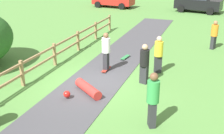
% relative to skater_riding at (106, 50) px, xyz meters
% --- Properties ---
extents(ground_plane, '(60.00, 60.00, 0.00)m').
position_rel_skater_riding_xyz_m(ground_plane, '(-0.01, -1.40, -1.02)').
color(ground_plane, '#568E42').
extents(asphalt_path, '(2.40, 28.00, 0.02)m').
position_rel_skater_riding_xyz_m(asphalt_path, '(-0.01, -1.40, -1.01)').
color(asphalt_path, '#47474C').
rests_on(asphalt_path, ground_plane).
extents(wooden_fence, '(0.12, 18.12, 1.10)m').
position_rel_skater_riding_xyz_m(wooden_fence, '(-2.61, -1.40, -0.35)').
color(wooden_fence, '#997A51').
rests_on(wooden_fence, ground_plane).
extents(skater_riding, '(0.38, 0.80, 1.79)m').
position_rel_skater_riding_xyz_m(skater_riding, '(0.00, 0.00, 0.00)').
color(skater_riding, '#B23326').
rests_on(skater_riding, asphalt_path).
extents(skater_fallen, '(1.43, 1.44, 0.36)m').
position_rel_skater_riding_xyz_m(skater_fallen, '(0.14, -2.50, -0.82)').
color(skater_fallen, red).
rests_on(skater_fallen, asphalt_path).
extents(skateboard_loose, '(0.31, 0.82, 0.08)m').
position_rel_skater_riding_xyz_m(skateboard_loose, '(0.32, 1.95, -0.93)').
color(skateboard_loose, '#338C4C').
rests_on(skateboard_loose, asphalt_path).
extents(bystander_orange, '(0.50, 0.50, 1.64)m').
position_rel_skater_riding_xyz_m(bystander_orange, '(4.52, 5.27, -0.12)').
color(bystander_orange, '#2D2D33').
rests_on(bystander_orange, ground_plane).
extents(bystander_black, '(0.47, 0.47, 1.69)m').
position_rel_skater_riding_xyz_m(bystander_black, '(1.97, -0.78, -0.09)').
color(bystander_black, '#2D2D33').
rests_on(bystander_black, ground_plane).
extents(bystander_yellow, '(0.50, 0.50, 1.71)m').
position_rel_skater_riding_xyz_m(bystander_yellow, '(2.27, 0.61, -0.08)').
color(bystander_yellow, '#2D2D33').
rests_on(bystander_yellow, ground_plane).
extents(bystander_green, '(0.51, 0.51, 1.79)m').
position_rel_skater_riding_xyz_m(bystander_green, '(2.99, -3.91, -0.03)').
color(bystander_green, '#2D2D33').
rests_on(bystander_green, ground_plane).
extents(parked_car_black, '(4.44, 2.59, 1.92)m').
position_rel_skater_riding_xyz_m(parked_car_black, '(2.73, 17.22, -0.06)').
color(parked_car_black, black).
rests_on(parked_car_black, ground_plane).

